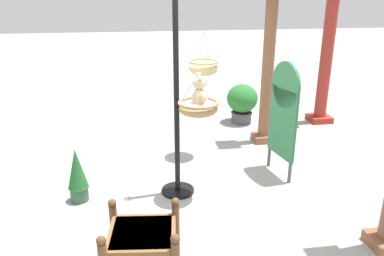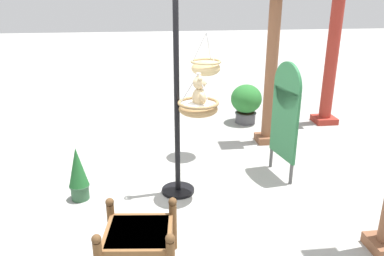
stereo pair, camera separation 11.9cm
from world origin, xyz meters
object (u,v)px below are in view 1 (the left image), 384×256
(display_pole_central, at_px, (177,137))
(wooden_planter_box, at_px, (143,248))
(hanging_basket_left_high, at_px, (204,67))
(hanging_basket_with_teddy, at_px, (198,108))
(teddy_bear, at_px, (200,94))
(potted_plant_fern_front, at_px, (77,175))
(potted_plant_small_succulent, at_px, (242,101))
(display_sign_board, at_px, (284,110))
(greenhouse_pillar_right, at_px, (268,72))
(greenhouse_pillar_far_back, at_px, (327,50))

(display_pole_central, height_order, wooden_planter_box, display_pole_central)
(hanging_basket_left_high, height_order, wooden_planter_box, hanging_basket_left_high)
(hanging_basket_with_teddy, bearing_deg, teddy_bear, 90.00)
(potted_plant_fern_front, bearing_deg, potted_plant_small_succulent, 132.87)
(teddy_bear, bearing_deg, hanging_basket_with_teddy, -90.00)
(hanging_basket_with_teddy, bearing_deg, hanging_basket_left_high, 167.24)
(teddy_bear, relative_size, potted_plant_fern_front, 0.55)
(potted_plant_fern_front, bearing_deg, display_sign_board, 96.94)
(hanging_basket_with_teddy, distance_m, display_sign_board, 1.39)
(hanging_basket_with_teddy, xyz_separation_m, teddy_bear, (-0.00, 0.02, 0.17))
(teddy_bear, relative_size, hanging_basket_left_high, 0.61)
(potted_plant_fern_front, xyz_separation_m, potted_plant_small_succulent, (-2.69, 2.90, 0.08))
(display_pole_central, relative_size, display_sign_board, 1.51)
(display_sign_board, bearing_deg, potted_plant_small_succulent, 178.17)
(display_pole_central, height_order, potted_plant_small_succulent, display_pole_central)
(greenhouse_pillar_right, xyz_separation_m, display_sign_board, (1.30, -0.19, -0.26))
(display_pole_central, distance_m, hanging_basket_left_high, 1.44)
(teddy_bear, distance_m, display_sign_board, 1.41)
(hanging_basket_with_teddy, height_order, greenhouse_pillar_far_back, greenhouse_pillar_far_back)
(greenhouse_pillar_far_back, bearing_deg, hanging_basket_with_teddy, -48.46)
(hanging_basket_left_high, xyz_separation_m, wooden_planter_box, (2.62, -1.05, -1.22))
(teddy_bear, height_order, hanging_basket_left_high, hanging_basket_left_high)
(display_pole_central, bearing_deg, potted_plant_fern_front, -88.55)
(greenhouse_pillar_far_back, distance_m, potted_plant_fern_front, 5.27)
(hanging_basket_with_teddy, bearing_deg, display_sign_board, 109.71)
(hanging_basket_left_high, bearing_deg, teddy_bear, -11.88)
(potted_plant_fern_front, bearing_deg, hanging_basket_left_high, 123.05)
(teddy_bear, bearing_deg, greenhouse_pillar_far_back, 131.74)
(hanging_basket_with_teddy, distance_m, potted_plant_fern_front, 1.76)
(teddy_bear, bearing_deg, potted_plant_small_succulent, 154.46)
(display_sign_board, bearing_deg, display_pole_central, -78.56)
(greenhouse_pillar_far_back, relative_size, display_sign_board, 1.80)
(teddy_bear, relative_size, potted_plant_small_succulent, 0.51)
(display_pole_central, distance_m, greenhouse_pillar_right, 2.40)
(potted_plant_fern_front, distance_m, potted_plant_small_succulent, 3.95)
(display_pole_central, distance_m, potted_plant_small_succulent, 3.13)
(teddy_bear, distance_m, potted_plant_small_succulent, 3.25)
(hanging_basket_with_teddy, xyz_separation_m, wooden_planter_box, (1.31, -0.76, -0.99))
(display_pole_central, bearing_deg, potted_plant_small_succulent, 148.75)
(hanging_basket_left_high, relative_size, potted_plant_small_succulent, 0.83)
(teddy_bear, distance_m, wooden_planter_box, 1.92)
(hanging_basket_left_high, bearing_deg, wooden_planter_box, -21.87)
(display_pole_central, xyz_separation_m, hanging_basket_left_high, (-1.16, 0.55, 0.66))
(hanging_basket_with_teddy, xyz_separation_m, potted_plant_small_succulent, (-2.81, 1.36, -0.78))
(display_pole_central, bearing_deg, greenhouse_pillar_far_back, 127.61)
(potted_plant_small_succulent, bearing_deg, wooden_planter_box, -27.21)
(display_pole_central, height_order, greenhouse_pillar_right, greenhouse_pillar_right)
(teddy_bear, bearing_deg, display_sign_board, 110.01)
(teddy_bear, xyz_separation_m, wooden_planter_box, (1.31, -0.78, -1.16))
(greenhouse_pillar_far_back, bearing_deg, greenhouse_pillar_right, -59.66)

